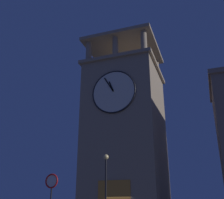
{
  "coord_description": "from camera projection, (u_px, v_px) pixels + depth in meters",
  "views": [
    {
      "loc": [
        -8.53,
        26.4,
        1.47
      ],
      "look_at": [
        2.18,
        -3.64,
        14.01
      ],
      "focal_mm": 44.69,
      "sensor_mm": 36.0,
      "label": 1
    }
  ],
  "objects": [
    {
      "name": "clocktower",
      "position": [
        126.0,
        137.0,
        31.94
      ],
      "size": [
        8.56,
        9.11,
        23.1
      ],
      "color": "gray",
      "rests_on": "ground_plane"
    },
    {
      "name": "street_lamp",
      "position": [
        106.0,
        176.0,
        22.56
      ],
      "size": [
        0.44,
        0.44,
        5.7
      ],
      "color": "black",
      "rests_on": "ground_plane"
    },
    {
      "name": "no_horn_sign",
      "position": [
        51.0,
        187.0,
        15.02
      ],
      "size": [
        0.78,
        0.14,
        3.27
      ],
      "color": "black",
      "rests_on": "ground_plane"
    }
  ]
}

